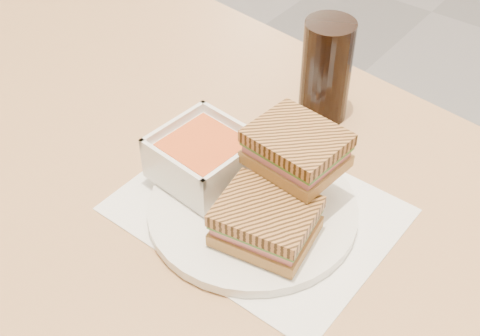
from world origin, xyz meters
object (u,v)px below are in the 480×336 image
Objects in this scene: plate at (253,209)px; panini_lower at (266,221)px; main_table at (172,206)px; cola_glass at (326,71)px; soup_bowl at (204,158)px.

panini_lower is (0.04, -0.03, 0.03)m from plate.
panini_lower reaches higher than plate.
plate is at bearing -9.03° from main_table.
main_table is 8.37× the size of cola_glass.
panini_lower is 0.81× the size of cola_glass.
soup_bowl is 0.80× the size of cola_glass.
soup_bowl is 0.23m from cola_glass.
soup_bowl reaches higher than main_table.
main_table is 0.30m from cola_glass.
soup_bowl reaches higher than plate.
cola_glass is (0.13, 0.20, 0.19)m from main_table.
cola_glass is at bearing 100.52° from plate.
panini_lower is at bearing -36.81° from plate.
main_table is 10.34× the size of panini_lower.
soup_bowl is at bearing 175.38° from plate.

